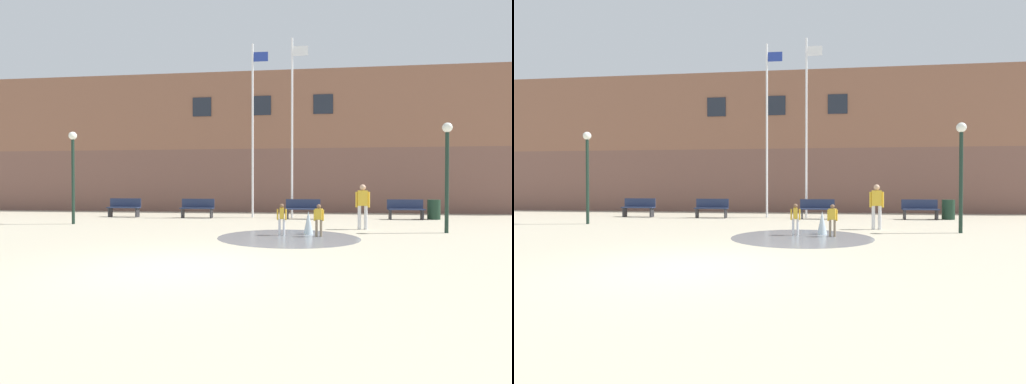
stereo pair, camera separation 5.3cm
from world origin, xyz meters
The scene contains 15 objects.
ground_plane centered at (0.00, 0.00, 0.00)m, with size 100.00×100.00×0.00m, color #BCB299.
library_building centered at (0.00, 18.54, 4.08)m, with size 36.00×6.05×8.16m.
splash_fountain centered at (2.17, 4.87, 0.13)m, with size 4.22×4.22×0.74m.
park_bench_far_left centered at (-6.38, 11.44, 0.48)m, with size 1.60×0.44×0.91m.
park_bench_left_of_flagpoles centered at (-2.64, 11.27, 0.48)m, with size 1.60×0.44×0.91m.
park_bench_under_left_flagpole centered at (2.39, 11.24, 0.48)m, with size 1.60×0.44×0.91m.
park_bench_under_right_flagpole centered at (7.03, 11.48, 0.48)m, with size 1.60×0.44×0.91m.
child_in_fountain centered at (2.87, 4.84, 0.58)m, with size 0.31×0.18×0.99m.
teen_by_trashcan centered at (4.48, 7.06, 0.93)m, with size 0.50×0.24×1.59m.
child_with_pink_shirt centered at (1.74, 5.05, 0.58)m, with size 0.31×0.23×0.99m.
flagpole_left centered at (-0.03, 11.92, 4.45)m, with size 0.80×0.10×8.40m.
flagpole_right centered at (1.89, 11.92, 4.55)m, with size 0.80×0.10×8.61m.
lamp_post_left_lane centered at (-6.79, 7.70, 2.44)m, with size 0.32×0.32×3.71m.
lamp_post_right_lane centered at (7.05, 6.33, 2.38)m, with size 0.32×0.32×3.60m.
trash_can centered at (8.33, 11.72, 0.45)m, with size 0.56×0.56×0.90m, color #193323.
Camera 2 is at (2.46, -7.32, 1.56)m, focal length 28.00 mm.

